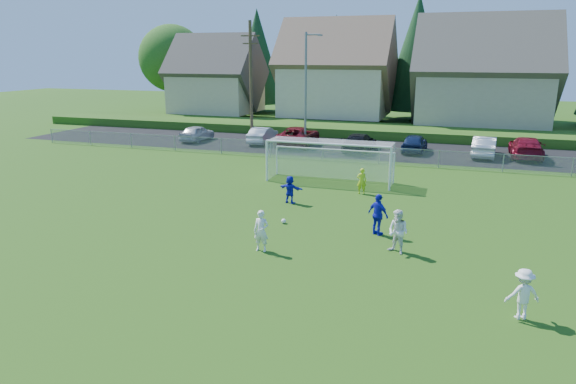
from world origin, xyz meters
name	(u,v)px	position (x,y,z in m)	size (l,w,h in m)	color
ground	(208,298)	(0.00, 0.00, 0.00)	(160.00, 160.00, 0.00)	#193D0C
asphalt_lot	(364,149)	(0.00, 27.50, 0.01)	(60.00, 60.00, 0.00)	black
grass_embankment	(378,131)	(0.00, 35.00, 0.40)	(70.00, 6.00, 0.80)	#1E420F
soccer_ball	(284,221)	(-0.11, 7.69, 0.11)	(0.22, 0.22, 0.22)	white
player_white_a	(261,231)	(0.14, 4.27, 0.81)	(0.59, 0.39, 1.63)	white
player_white_b	(398,232)	(5.17, 5.69, 0.86)	(0.84, 0.65, 1.72)	white
player_white_c	(523,294)	(9.16, 1.72, 0.76)	(0.99, 0.57, 1.53)	white
player_blue_a	(378,215)	(4.14, 7.53, 0.89)	(1.04, 0.43, 1.77)	#1319B6
player_blue_b	(290,189)	(-0.86, 10.91, 0.71)	(1.32, 0.42, 1.43)	#1319B6
goalkeeper	(362,181)	(2.29, 13.84, 0.72)	(0.52, 0.34, 1.43)	#B5D519
car_a	(197,133)	(-14.60, 26.76, 0.69)	(1.62, 4.03, 1.37)	#B0B2B8
car_b	(263,135)	(-8.68, 27.42, 0.70)	(1.47, 4.23, 1.39)	silver
car_c	(298,136)	(-5.47, 27.16, 0.80)	(2.67, 5.79, 1.61)	#620B13
car_d	(359,142)	(-0.18, 26.29, 0.71)	(1.98, 4.87, 1.41)	black
car_e	(415,143)	(3.95, 27.35, 0.71)	(1.67, 4.15, 1.41)	#132042
car_f	(484,146)	(9.02, 27.11, 0.76)	(1.60, 4.59, 1.51)	silver
car_g	(526,147)	(11.91, 27.59, 0.77)	(2.15, 5.30, 1.54)	maroon
soccer_goal	(331,155)	(0.00, 16.05, 1.63)	(7.42, 1.90, 2.50)	white
chainlink_fence	(350,153)	(0.00, 22.00, 0.63)	(52.06, 0.06, 1.20)	gray
streetlight	(306,88)	(-4.45, 26.00, 4.84)	(1.38, 0.18, 9.00)	slate
utility_pole	(251,82)	(-9.50, 27.00, 5.15)	(1.60, 0.26, 10.00)	#473321
houses_row	(412,54)	(1.97, 42.46, 7.33)	(53.90, 11.45, 13.27)	tan
tree_row	(408,58)	(1.04, 48.74, 6.91)	(65.98, 12.36, 13.80)	#382616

